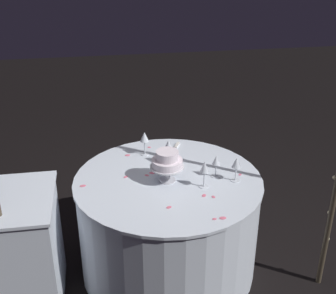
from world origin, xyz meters
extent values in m
plane|color=black|center=(0.00, 0.00, 0.00)|extent=(12.00, 12.00, 0.00)
sphere|color=#F9EAB2|center=(-1.00, 0.31, 0.56)|extent=(0.02, 0.02, 0.02)
sphere|color=#F9EAB2|center=(-1.01, 0.33, 0.37)|extent=(0.02, 0.02, 0.02)
sphere|color=#F9EAB2|center=(-1.01, 0.31, 0.24)|extent=(0.02, 0.02, 0.02)
sphere|color=#F9EAB2|center=(-0.98, 0.32, 0.82)|extent=(0.02, 0.02, 0.02)
cylinder|color=silver|center=(0.00, 0.00, 0.35)|extent=(1.21, 1.21, 0.71)
cylinder|color=silver|center=(0.00, 0.00, 0.72)|extent=(1.24, 1.24, 0.02)
cube|color=silver|center=(1.02, 0.16, 0.38)|extent=(0.58, 0.58, 0.76)
cube|color=silver|center=(1.02, 0.16, 0.77)|extent=(0.60, 0.60, 0.02)
cylinder|color=silver|center=(0.01, 0.02, 0.73)|extent=(0.11, 0.11, 0.01)
cylinder|color=silver|center=(0.01, 0.02, 0.78)|extent=(0.02, 0.02, 0.09)
cylinder|color=silver|center=(0.01, 0.02, 0.83)|extent=(0.22, 0.22, 0.01)
cylinder|color=white|center=(0.01, 0.02, 0.86)|extent=(0.20, 0.20, 0.05)
cylinder|color=white|center=(0.01, 0.02, 0.91)|extent=(0.15, 0.15, 0.06)
cylinder|color=silver|center=(-0.04, -0.22, 0.73)|extent=(0.06, 0.06, 0.00)
cylinder|color=silver|center=(-0.04, -0.22, 0.78)|extent=(0.01, 0.01, 0.10)
cone|color=silver|center=(-0.04, -0.22, 0.87)|extent=(0.07, 0.07, 0.07)
cylinder|color=silver|center=(0.11, -0.38, 0.73)|extent=(0.06, 0.06, 0.00)
cylinder|color=silver|center=(0.11, -0.38, 0.78)|extent=(0.01, 0.01, 0.10)
cone|color=silver|center=(0.11, -0.38, 0.87)|extent=(0.06, 0.06, 0.07)
cylinder|color=silver|center=(-0.31, 0.02, 0.73)|extent=(0.06, 0.06, 0.00)
cylinder|color=silver|center=(-0.31, 0.02, 0.77)|extent=(0.01, 0.01, 0.09)
cone|color=silver|center=(-0.31, 0.02, 0.85)|extent=(0.05, 0.05, 0.06)
cylinder|color=silver|center=(-0.21, 0.13, 0.73)|extent=(0.06, 0.06, 0.00)
cylinder|color=silver|center=(-0.21, 0.13, 0.78)|extent=(0.01, 0.01, 0.10)
cone|color=silver|center=(-0.21, 0.13, 0.87)|extent=(0.06, 0.06, 0.07)
cylinder|color=silver|center=(-0.43, 0.09, 0.73)|extent=(0.06, 0.06, 0.00)
cylinder|color=silver|center=(-0.43, 0.09, 0.78)|extent=(0.01, 0.01, 0.10)
cone|color=silver|center=(-0.43, 0.09, 0.86)|extent=(0.06, 0.06, 0.07)
cube|color=silver|center=(-0.09, -0.35, 0.73)|extent=(0.11, 0.21, 0.01)
cube|color=white|center=(-0.15, -0.48, 0.73)|extent=(0.06, 0.09, 0.01)
ellipsoid|color=#EA6B84|center=(-0.48, 0.02, 0.73)|extent=(0.03, 0.03, 0.00)
ellipsoid|color=#EA6B84|center=(-0.24, 0.26, 0.73)|extent=(0.03, 0.03, 0.00)
ellipsoid|color=#EA6B84|center=(0.05, 0.33, 0.73)|extent=(0.04, 0.04, 0.00)
ellipsoid|color=#EA6B84|center=(0.13, -0.07, 0.73)|extent=(0.04, 0.04, 0.00)
ellipsoid|color=#EA6B84|center=(0.09, -0.09, 0.73)|extent=(0.05, 0.04, 0.00)
ellipsoid|color=#EA6B84|center=(0.23, -0.38, 0.73)|extent=(0.04, 0.03, 0.00)
ellipsoid|color=#EA6B84|center=(0.06, -0.48, 0.73)|extent=(0.03, 0.03, 0.00)
ellipsoid|color=#EA6B84|center=(-0.18, 0.24, 0.73)|extent=(0.04, 0.04, 0.00)
ellipsoid|color=#EA6B84|center=(0.55, 0.00, 0.73)|extent=(0.04, 0.03, 0.00)
ellipsoid|color=#EA6B84|center=(-0.19, 0.49, 0.73)|extent=(0.03, 0.02, 0.00)
ellipsoid|color=#EA6B84|center=(-0.24, 0.48, 0.73)|extent=(0.04, 0.03, 0.00)
ellipsoid|color=#EA6B84|center=(0.27, -0.07, 0.73)|extent=(0.04, 0.04, 0.00)
camera|label=1|loc=(0.41, 2.52, 2.21)|focal=48.28mm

